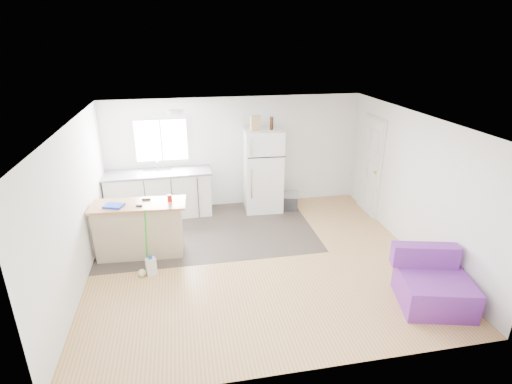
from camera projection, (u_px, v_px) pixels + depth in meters
The scene contains 19 objects.
room at pixel (257, 195), 6.41m from camera, with size 5.51×5.01×2.41m.
vinyl_zone at pixel (209, 230), 7.86m from camera, with size 4.05×2.50×0.00m, color #342D27.
window at pixel (161, 140), 8.28m from camera, with size 1.18×0.06×0.98m.
interior_door at pixel (370, 166), 8.37m from camera, with size 0.11×0.92×2.10m.
ceiling_fixture at pixel (176, 112), 6.87m from camera, with size 0.30×0.30×0.07m, color white.
kitchen_cabinets at pixel (159, 194), 8.35m from camera, with size 2.18×0.73×1.26m.
peninsula at pixel (140, 229), 6.85m from camera, with size 1.59×0.69×0.96m.
refrigerator at pixel (263, 170), 8.55m from camera, with size 0.82×0.78×1.78m.
cooler at pixel (287, 201), 8.77m from camera, with size 0.56×0.45×0.38m.
purple_seat at pixel (433, 285), 5.66m from camera, with size 1.13×1.10×0.78m.
cleaner_jug at pixel (151, 266), 6.37m from camera, with size 0.18×0.15×0.35m.
mop at pixel (143, 262), 6.34m from camera, with size 0.24×0.32×1.16m.
red_cup at pixel (170, 198), 6.74m from camera, with size 0.08×0.08×0.12m, color red.
blue_tray at pixel (114, 206), 6.55m from camera, with size 0.30×0.22×0.04m, color blue.
tool_a at pixel (146, 199), 6.82m from camera, with size 0.14×0.05×0.03m, color black.
tool_b at pixel (139, 206), 6.57m from camera, with size 0.10×0.04×0.03m, color black.
cardboard_box at pixel (255, 123), 8.05m from camera, with size 0.20×0.10×0.30m, color tan.
bottle_left at pixel (272, 124), 8.13m from camera, with size 0.07×0.07×0.25m, color #341909.
bottle_right at pixel (272, 123), 8.21m from camera, with size 0.07×0.07×0.25m, color #341909.
Camera 1 is at (-1.14, -5.83, 3.60)m, focal length 28.00 mm.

